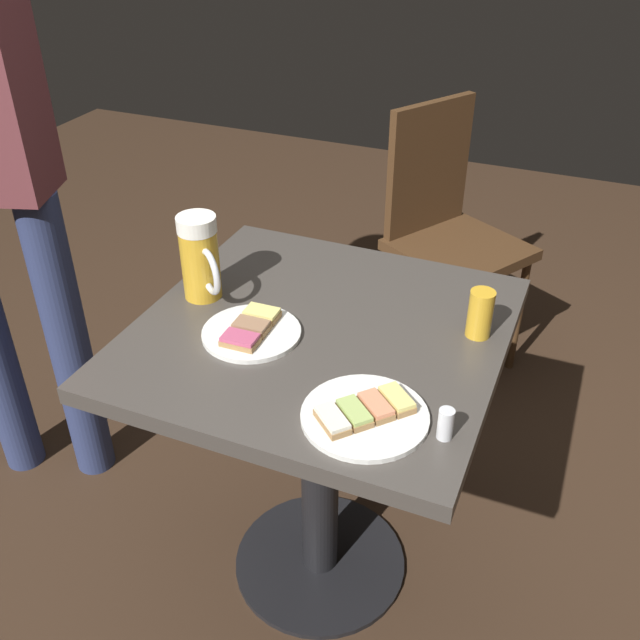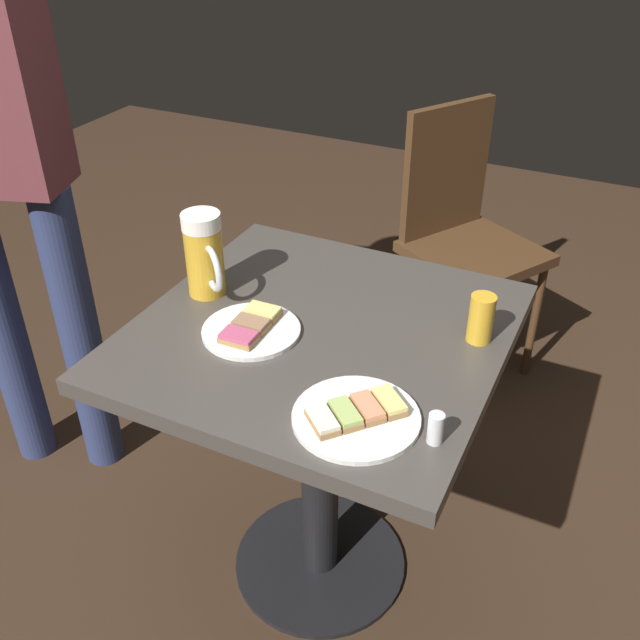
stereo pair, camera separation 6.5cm
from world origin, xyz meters
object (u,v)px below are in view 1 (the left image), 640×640
Objects in this scene: cafe_chair at (446,225)px; plate_far at (365,414)px; beer_glass_small at (480,314)px; plate_near at (251,331)px; beer_mug at (201,258)px; salt_shaker at (446,424)px.

plate_far is at bearing 37.31° from cafe_chair.
plate_near is at bearing -67.20° from beer_glass_small.
beer_mug reaches higher than plate_near.
plate_far is 0.14m from salt_shaker.
plate_near is 0.22× the size of cafe_chair.
plate_far is 1.28m from cafe_chair.
beer_glass_small is (-0.18, 0.42, 0.04)m from plate_near.
beer_mug is (-0.09, -0.16, 0.08)m from plate_near.
plate_near is 3.49× the size of salt_shaker.
plate_near is at bearing 60.41° from beer_mug.
plate_near is 0.33m from plate_far.
plate_far is at bearing 62.07° from beer_mug.
plate_near is at bearing 22.95° from cafe_chair.
plate_far is 0.53m from beer_mug.
beer_glass_small is (-0.08, 0.58, -0.04)m from beer_mug.
beer_mug is at bearing 13.43° from cafe_chair.
beer_glass_small is at bearing 159.27° from plate_far.
plate_far is 0.24× the size of cafe_chair.
cafe_chair reaches higher than beer_glass_small.
plate_far is at bearing 63.01° from plate_near.
beer_mug reaches higher than salt_shaker.
cafe_chair is (-1.25, -0.15, -0.23)m from plate_far.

